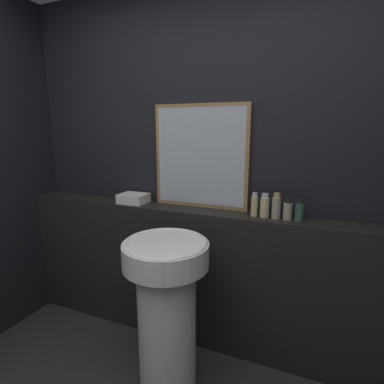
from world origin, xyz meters
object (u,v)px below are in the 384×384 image
object	(u,v)px
towel_stack	(134,198)
body_wash_bottle	(288,210)
hand_soap_bottle	(299,211)
pedestal_sink	(167,308)
shampoo_bottle	(254,205)
mirror	(201,157)
lotion_bottle	(276,207)
conditioner_bottle	(265,206)

from	to	relation	value
towel_stack	body_wash_bottle	bearing A→B (deg)	0.00
hand_soap_bottle	body_wash_bottle	bearing A→B (deg)	180.00
pedestal_sink	shampoo_bottle	bearing A→B (deg)	51.58
mirror	lotion_bottle	bearing A→B (deg)	-9.19
conditioner_bottle	body_wash_bottle	size ratio (longest dim) A/B	1.18
shampoo_bottle	pedestal_sink	bearing A→B (deg)	-128.42
pedestal_sink	conditioner_bottle	distance (m)	0.85
pedestal_sink	conditioner_bottle	world-z (taller)	conditioner_bottle
hand_soap_bottle	pedestal_sink	bearing A→B (deg)	-143.51
towel_stack	conditioner_bottle	size ratio (longest dim) A/B	1.34
conditioner_bottle	hand_soap_bottle	xyz separation A→B (m)	(0.21, 0.00, -0.01)
conditioner_bottle	hand_soap_bottle	world-z (taller)	conditioner_bottle
mirror	shampoo_bottle	bearing A→B (deg)	-12.19
mirror	conditioner_bottle	size ratio (longest dim) A/B	4.68
lotion_bottle	body_wash_bottle	size ratio (longest dim) A/B	1.24
pedestal_sink	hand_soap_bottle	bearing A→B (deg)	36.49
mirror	lotion_bottle	size ratio (longest dim) A/B	4.45
pedestal_sink	towel_stack	world-z (taller)	towel_stack
conditioner_bottle	lotion_bottle	distance (m)	0.07
towel_stack	lotion_bottle	bearing A→B (deg)	-0.00
mirror	conditioner_bottle	world-z (taller)	mirror
pedestal_sink	conditioner_bottle	size ratio (longest dim) A/B	6.15
mirror	towel_stack	bearing A→B (deg)	-170.24
body_wash_bottle	hand_soap_bottle	xyz separation A→B (m)	(0.07, 0.00, 0.00)
lotion_bottle	hand_soap_bottle	size ratio (longest dim) A/B	1.19
conditioner_bottle	body_wash_bottle	bearing A→B (deg)	0.00
towel_stack	pedestal_sink	bearing A→B (deg)	-43.09
hand_soap_bottle	lotion_bottle	bearing A→B (deg)	-180.00
conditioner_bottle	body_wash_bottle	world-z (taller)	conditioner_bottle
towel_stack	hand_soap_bottle	bearing A→B (deg)	0.00
towel_stack	conditioner_bottle	xyz separation A→B (m)	(0.97, 0.00, 0.04)
body_wash_bottle	towel_stack	bearing A→B (deg)	180.00
body_wash_bottle	hand_soap_bottle	size ratio (longest dim) A/B	0.96
mirror	lotion_bottle	world-z (taller)	mirror
shampoo_bottle	lotion_bottle	xyz separation A→B (m)	(0.14, -0.00, 0.00)
hand_soap_bottle	conditioner_bottle	bearing A→B (deg)	180.00
shampoo_bottle	hand_soap_bottle	xyz separation A→B (m)	(0.27, 0.00, -0.01)
lotion_bottle	hand_soap_bottle	bearing A→B (deg)	0.00
pedestal_sink	shampoo_bottle	xyz separation A→B (m)	(0.39, 0.49, 0.53)
pedestal_sink	lotion_bottle	distance (m)	0.89
body_wash_bottle	hand_soap_bottle	distance (m)	0.07
body_wash_bottle	shampoo_bottle	bearing A→B (deg)	180.00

